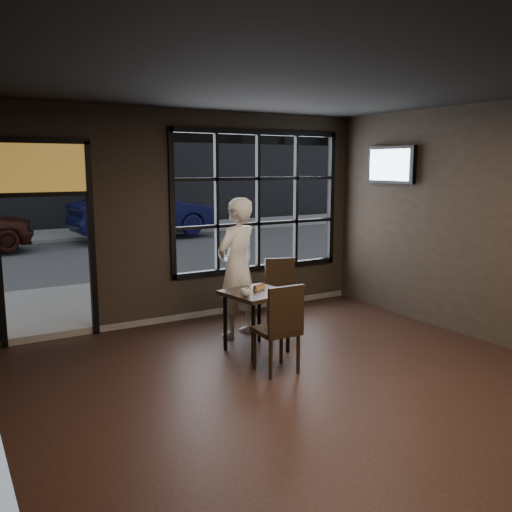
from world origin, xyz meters
TOP-DOWN VIEW (x-y plane):
  - floor at (0.00, 0.00)m, footprint 6.00×7.00m
  - ceiling at (0.00, 0.00)m, footprint 6.00×7.00m
  - window_frame at (1.20, 3.50)m, footprint 3.06×0.12m
  - stained_transom at (-2.10, 3.50)m, footprint 1.20×0.06m
  - street_asphalt at (0.00, 24.00)m, footprint 60.00×41.00m
  - building_across at (0.00, 23.00)m, footprint 28.00×12.00m
  - cafe_table at (0.10, 1.68)m, footprint 0.85×0.85m
  - chair_near at (-0.05, 0.97)m, footprint 0.47×0.47m
  - chair_window at (0.91, 2.29)m, footprint 0.57×0.57m
  - man at (0.19, 2.37)m, footprint 0.83×0.69m
  - hotdog at (0.18, 1.75)m, footprint 0.22×0.16m
  - cup at (-0.15, 1.51)m, footprint 0.13×0.13m
  - tv at (2.93, 2.28)m, footprint 0.11×1.00m
  - navy_car at (2.48, 12.88)m, footprint 4.76×1.92m
  - tree_right at (2.40, 15.06)m, footprint 2.71×2.71m

SIDE VIEW (x-z plane):
  - street_asphalt at x=0.00m, z-range -0.04..0.00m
  - floor at x=0.00m, z-range -0.02..0.00m
  - cafe_table at x=0.10m, z-range 0.00..0.80m
  - chair_window at x=0.91m, z-range 0.00..1.03m
  - chair_near at x=-0.05m, z-range 0.00..1.05m
  - hotdog at x=0.18m, z-range 0.79..0.85m
  - cup at x=-0.15m, z-range 0.79..0.89m
  - navy_car at x=2.48m, z-range 0.10..1.64m
  - man at x=0.19m, z-range 0.00..1.95m
  - window_frame at x=1.20m, z-range 0.66..2.94m
  - stained_transom at x=-2.10m, z-range 2.00..2.70m
  - tv at x=2.93m, z-range 2.09..2.68m
  - ceiling at x=0.00m, z-range 3.20..3.22m
  - tree_right at x=2.40m, z-range 0.95..5.58m
  - building_across at x=0.00m, z-range 0.00..15.00m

